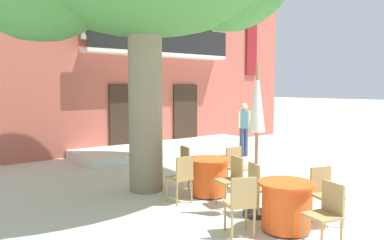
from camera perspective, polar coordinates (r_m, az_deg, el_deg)
name	(u,v)px	position (r m, az deg, el deg)	size (l,w,h in m)	color
ground_plane	(265,171)	(10.15, 11.08, -7.59)	(120.00, 120.00, 0.00)	beige
building_facade	(129,48)	(15.40, -9.57, 10.71)	(13.00, 5.09, 7.50)	#BC5B4C
entrance_step_platform	(173,148)	(12.88, -2.94, -4.27)	(6.64, 2.12, 0.25)	silver
cafe_table_near_tree	(286,206)	(6.03, 14.14, -12.54)	(0.86, 0.86, 0.76)	#EA561E
cafe_chair_near_tree_0	(324,191)	(6.47, 19.53, -10.21)	(0.51, 0.51, 0.91)	tan
cafe_chair_near_tree_1	(259,185)	(6.59, 10.21, -9.72)	(0.52, 0.52, 0.91)	tan
cafe_chair_near_tree_2	(241,201)	(5.64, 7.51, -12.21)	(0.53, 0.53, 0.91)	tan
cafe_chair_near_tree_3	(327,211)	(5.51, 19.87, -12.89)	(0.48, 0.48, 0.91)	tan
cafe_table_middle	(209,176)	(7.68, 2.60, -8.58)	(0.86, 0.86, 0.76)	#EA561E
cafe_chair_middle_0	(181,176)	(7.14, -1.64, -8.50)	(0.40, 0.40, 0.91)	tan
cafe_chair_middle_1	(232,177)	(7.06, 6.13, -8.68)	(0.47, 0.47, 0.91)	tan
cafe_chair_middle_2	(237,165)	(8.13, 6.80, -6.86)	(0.45, 0.45, 0.91)	tan
cafe_chair_middle_3	(189,163)	(8.26, -0.44, -6.63)	(0.47, 0.47, 0.91)	tan
cafe_umbrella	(257,119)	(6.36, 9.86, 0.16)	(0.44, 0.44, 2.55)	#997A56
pedestrian_near_entrance	(244,126)	(11.95, 7.92, -0.97)	(0.53, 0.40, 1.70)	#384260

